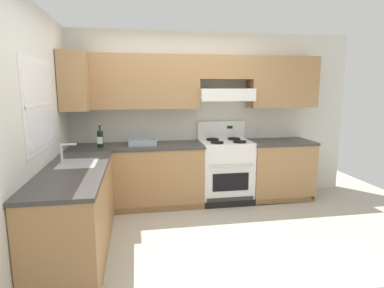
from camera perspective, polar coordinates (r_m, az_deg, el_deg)
ground_plane at (r=3.80m, az=0.38°, el=-16.96°), size 7.04×7.04×0.00m
wall_back at (r=4.97m, az=1.86°, el=7.21°), size 4.68×0.57×2.55m
wall_left at (r=3.71m, az=-25.27°, el=3.18°), size 0.47×4.00×2.55m
counter_back_run at (r=4.80m, az=-0.63°, el=-5.33°), size 3.60×0.65×0.91m
counter_left_run at (r=3.62m, az=-19.74°, el=-11.03°), size 0.63×1.91×1.13m
stove at (r=4.93m, az=5.91°, el=-4.66°), size 0.76×0.62×1.20m
wine_bottle at (r=4.56m, az=-15.97°, el=1.06°), size 0.08×0.08×0.34m
bowl at (r=4.64m, az=-8.77°, el=0.16°), size 0.39×0.27×0.08m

